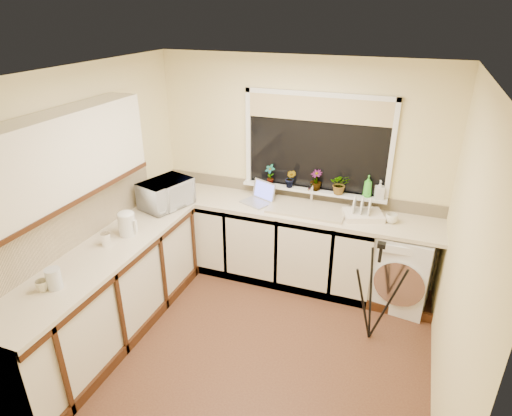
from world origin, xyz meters
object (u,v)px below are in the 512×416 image
object	(u,v)px
plant_b	(290,179)
kettle	(127,224)
laptop	(259,197)
dish_rack	(363,215)
soap_bottle_clear	(380,190)
tripod	(375,293)
plant_d	(340,184)
cup_back	(392,218)
washing_machine	(401,267)
steel_jar	(106,239)
microwave	(166,194)
plant_c	(316,180)
plant_a	(270,174)
glass_jug	(54,279)
soap_bottle_green	(368,186)
cup_left	(42,286)

from	to	relation	value
plant_b	kettle	bearing A→B (deg)	-132.67
laptop	dish_rack	distance (m)	1.14
plant_b	soap_bottle_clear	world-z (taller)	plant_b
tripod	plant_d	distance (m)	1.24
plant_b	cup_back	distance (m)	1.16
washing_machine	steel_jar	world-z (taller)	steel_jar
laptop	microwave	xyz separation A→B (m)	(-0.91, -0.46, 0.09)
plant_b	plant_c	size ratio (longest dim) A/B	0.93
washing_machine	soap_bottle_clear	size ratio (longest dim) A/B	4.18
steel_jar	plant_c	distance (m)	2.24
tripod	soap_bottle_clear	xyz separation A→B (m)	(-0.13, 0.93, 0.63)
tripod	plant_a	bearing A→B (deg)	155.73
plant_a	soap_bottle_clear	xyz separation A→B (m)	(1.20, 0.01, -0.01)
tripod	plant_c	xyz separation A→B (m)	(-0.81, 0.94, 0.65)
kettle	tripod	bearing A→B (deg)	10.33
microwave	plant_d	world-z (taller)	plant_d
glass_jug	steel_jar	bearing A→B (deg)	94.27
plant_a	plant_b	distance (m)	0.25
plant_b	washing_machine	bearing A→B (deg)	-9.23
dish_rack	soap_bottle_green	xyz separation A→B (m)	(-0.00, 0.21, 0.24)
plant_b	soap_bottle_green	world-z (taller)	soap_bottle_green
glass_jug	plant_a	world-z (taller)	plant_a
soap_bottle_clear	kettle	bearing A→B (deg)	-148.18
dish_rack	plant_b	distance (m)	0.88
laptop	glass_jug	bearing A→B (deg)	-90.37
plant_c	soap_bottle_green	distance (m)	0.55
washing_machine	laptop	size ratio (longest dim) A/B	2.17
glass_jug	soap_bottle_green	xyz separation A→B (m)	(2.06, 2.29, 0.18)
cup_back	cup_left	xyz separation A→B (m)	(-2.42, -2.13, -0.00)
dish_rack	plant_c	xyz separation A→B (m)	(-0.56, 0.21, 0.23)
dish_rack	microwave	distance (m)	2.10
plant_a	soap_bottle_green	xyz separation A→B (m)	(1.08, 0.02, 0.00)
tripod	plant_c	size ratio (longest dim) A/B	4.56
kettle	cup_back	bearing A→B (deg)	25.81
laptop	plant_b	bearing A→B (deg)	53.24
plant_d	steel_jar	bearing A→B (deg)	-139.17
laptop	plant_a	xyz separation A→B (m)	(0.06, 0.19, 0.21)
kettle	dish_rack	size ratio (longest dim) A/B	0.55
glass_jug	plant_c	distance (m)	2.75
microwave	plant_b	bearing A→B (deg)	-45.14
laptop	dish_rack	size ratio (longest dim) A/B	1.00
plant_b	glass_jug	bearing A→B (deg)	-118.64
tripod	plant_c	bearing A→B (deg)	141.23
plant_d	cup_left	size ratio (longest dim) A/B	2.34
tripod	cup_back	xyz separation A→B (m)	(0.03, 0.71, 0.43)
laptop	plant_d	world-z (taller)	plant_d
kettle	plant_a	xyz separation A→B (m)	(0.98, 1.34, 0.16)
tripod	soap_bottle_green	world-z (taller)	soap_bottle_green
microwave	cup_back	world-z (taller)	microwave
dish_rack	plant_b	bearing A→B (deg)	147.78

